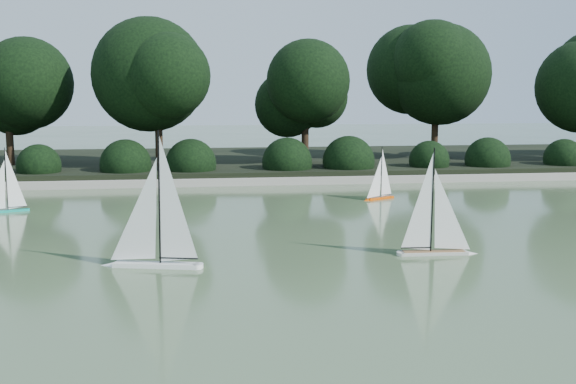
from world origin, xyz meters
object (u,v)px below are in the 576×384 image
(sailboat_white_b, at_px, (440,237))
(sailboat_teal, at_px, (2,202))
(sailboat_orange, at_px, (378,191))
(sailboat_white_a, at_px, (148,244))

(sailboat_white_b, distance_m, sailboat_teal, 8.37)
(sailboat_white_b, height_order, sailboat_orange, sailboat_white_b)
(sailboat_white_b, bearing_deg, sailboat_orange, 84.73)
(sailboat_orange, bearing_deg, sailboat_teal, -175.01)
(sailboat_orange, bearing_deg, sailboat_white_a, -130.14)
(sailboat_teal, bearing_deg, sailboat_orange, 4.99)
(sailboat_white_a, distance_m, sailboat_white_b, 4.05)
(sailboat_white_a, height_order, sailboat_orange, sailboat_white_a)
(sailboat_orange, height_order, sailboat_teal, sailboat_teal)
(sailboat_white_a, bearing_deg, sailboat_white_b, 2.35)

